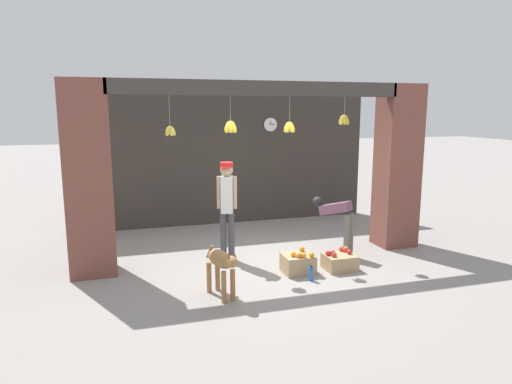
{
  "coord_description": "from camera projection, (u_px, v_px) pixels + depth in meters",
  "views": [
    {
      "loc": [
        -2.28,
        -7.16,
        2.61
      ],
      "look_at": [
        0.0,
        0.44,
        1.16
      ],
      "focal_mm": 32.0,
      "sensor_mm": 36.0,
      "label": 1
    }
  ],
  "objects": [
    {
      "name": "water_bottle",
      "position": [
        311.0,
        274.0,
        7.01
      ],
      "size": [
        0.08,
        0.08,
        0.24
      ],
      "color": "#2D60AD",
      "rests_on": "ground_plane"
    },
    {
      "name": "shopkeeper",
      "position": [
        227.0,
        203.0,
        7.81
      ],
      "size": [
        0.33,
        0.3,
        1.73
      ],
      "rotation": [
        0.0,
        0.0,
        2.84
      ],
      "color": "#424247",
      "rests_on": "ground_plane"
    },
    {
      "name": "shop_pillar_left",
      "position": [
        89.0,
        179.0,
        7.08
      ],
      "size": [
        0.7,
        0.6,
        3.06
      ],
      "primitive_type": "cube",
      "color": "brown",
      "rests_on": "ground_plane"
    },
    {
      "name": "fruit_crate_apples",
      "position": [
        340.0,
        261.0,
        7.52
      ],
      "size": [
        0.5,
        0.43,
        0.33
      ],
      "color": "tan",
      "rests_on": "ground_plane"
    },
    {
      "name": "fruit_crate_oranges",
      "position": [
        298.0,
        263.0,
        7.35
      ],
      "size": [
        0.48,
        0.43,
        0.38
      ],
      "color": "tan",
      "rests_on": "ground_plane"
    },
    {
      "name": "shop_back_wall",
      "position": [
        224.0,
        157.0,
        10.39
      ],
      "size": [
        6.82,
        0.12,
        3.06
      ],
      "primitive_type": "cube",
      "color": "#38332D",
      "rests_on": "ground_plane"
    },
    {
      "name": "ground_plane",
      "position": [
        263.0,
        263.0,
        7.85
      ],
      "size": [
        60.0,
        60.0,
        0.0
      ],
      "primitive_type": "plane",
      "color": "gray"
    },
    {
      "name": "shop_pillar_right",
      "position": [
        397.0,
        167.0,
        8.64
      ],
      "size": [
        0.7,
        0.6,
        3.06
      ],
      "primitive_type": "cube",
      "color": "brown",
      "rests_on": "ground_plane"
    },
    {
      "name": "storefront_awning",
      "position": [
        262.0,
        91.0,
        7.45
      ],
      "size": [
        4.92,
        0.31,
        0.88
      ],
      "color": "#3D3833"
    },
    {
      "name": "dog",
      "position": [
        222.0,
        263.0,
        6.33
      ],
      "size": [
        0.38,
        0.83,
        0.72
      ],
      "rotation": [
        0.0,
        0.0,
        -1.29
      ],
      "color": "#9E7042",
      "rests_on": "ground_plane"
    },
    {
      "name": "worker_stooping",
      "position": [
        338.0,
        218.0,
        8.14
      ],
      "size": [
        0.58,
        0.71,
        1.03
      ],
      "rotation": [
        0.0,
        0.0,
        0.63
      ],
      "color": "#6B665B",
      "rests_on": "ground_plane"
    },
    {
      "name": "wall_clock",
      "position": [
        270.0,
        125.0,
        10.49
      ],
      "size": [
        0.33,
        0.03,
        0.33
      ],
      "color": "black"
    }
  ]
}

